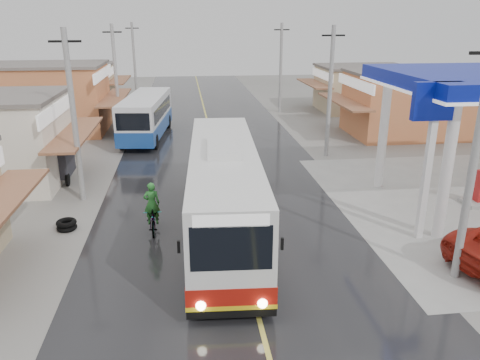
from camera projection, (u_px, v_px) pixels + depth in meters
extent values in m
plane|color=slate|center=(251.00, 290.00, 15.16)|extent=(120.00, 120.00, 0.00)
cube|color=black|center=(217.00, 159.00, 29.23)|extent=(12.00, 90.00, 0.02)
cube|color=#D8CC4C|center=(217.00, 159.00, 29.23)|extent=(0.15, 90.00, 0.01)
cylinder|color=white|center=(383.00, 135.00, 23.61)|extent=(0.44, 0.44, 5.50)
cylinder|color=white|center=(446.00, 172.00, 17.98)|extent=(0.44, 0.44, 5.50)
cube|color=white|center=(428.00, 167.00, 17.81)|extent=(0.25, 0.25, 6.00)
cube|color=#0A1891|center=(437.00, 101.00, 16.99)|extent=(1.80, 0.30, 1.40)
cube|color=silver|center=(224.00, 187.00, 18.40)|extent=(3.19, 12.31, 3.00)
cube|color=black|center=(224.00, 224.00, 18.92)|extent=(3.21, 12.33, 0.30)
cube|color=#9E150D|center=(224.00, 212.00, 18.76)|extent=(3.24, 12.35, 0.56)
cube|color=yellow|center=(224.00, 220.00, 18.87)|extent=(3.25, 12.36, 0.14)
cube|color=black|center=(223.00, 175.00, 18.77)|extent=(3.10, 9.78, 1.02)
cube|color=black|center=(231.00, 248.00, 12.56)|extent=(2.24, 0.24, 1.32)
cube|color=black|center=(220.00, 139.00, 23.96)|extent=(2.24, 0.24, 1.12)
cube|color=white|center=(231.00, 220.00, 12.29)|extent=(2.04, 0.23, 0.36)
cube|color=silver|center=(223.00, 146.00, 17.86)|extent=(1.38, 3.11, 0.30)
cylinder|color=black|center=(194.00, 278.00, 14.80)|extent=(0.42, 1.14, 1.12)
cylinder|color=black|center=(264.00, 275.00, 14.94)|extent=(0.42, 1.14, 1.12)
cylinder|color=black|center=(198.00, 189.00, 22.46)|extent=(0.42, 1.14, 1.12)
cylinder|color=black|center=(245.00, 188.00, 22.60)|extent=(0.42, 1.14, 1.12)
sphere|color=#FFF2CC|center=(201.00, 306.00, 13.00)|extent=(0.30, 0.30, 0.28)
sphere|color=#FFF2CC|center=(262.00, 303.00, 13.11)|extent=(0.30, 0.30, 0.28)
cube|color=black|center=(179.00, 247.00, 12.72)|extent=(0.08, 0.08, 0.36)
cube|color=black|center=(282.00, 244.00, 12.90)|extent=(0.08, 0.08, 0.36)
cube|color=silver|center=(146.00, 114.00, 33.93)|extent=(3.43, 9.41, 2.56)
cube|color=#1C499E|center=(147.00, 125.00, 34.21)|extent=(3.47, 9.45, 1.02)
cube|color=black|center=(146.00, 109.00, 33.81)|extent=(3.30, 7.89, 0.92)
cube|color=black|center=(133.00, 122.00, 29.51)|extent=(2.15, 0.35, 1.12)
cylinder|color=black|center=(122.00, 142.00, 31.24)|extent=(0.41, 1.05, 1.02)
cylinder|color=black|center=(155.00, 142.00, 31.26)|extent=(0.41, 1.05, 1.02)
cylinder|color=black|center=(141.00, 122.00, 37.42)|extent=(0.41, 1.05, 1.02)
cylinder|color=black|center=(168.00, 122.00, 37.45)|extent=(0.41, 1.05, 1.02)
imported|color=black|center=(153.00, 219.00, 19.27)|extent=(0.81, 2.06, 1.07)
imported|color=#26722B|center=(152.00, 203.00, 18.80)|extent=(0.67, 0.46, 1.78)
cube|color=#26262D|center=(57.00, 162.00, 25.13)|extent=(1.49, 2.25, 1.44)
cube|color=brown|center=(55.00, 148.00, 24.88)|extent=(1.55, 2.31, 0.11)
cylinder|color=black|center=(40.00, 180.00, 24.54)|extent=(0.21, 0.67, 0.67)
cylinder|color=black|center=(47.00, 171.00, 25.99)|extent=(0.21, 0.67, 0.67)
cylinder|color=black|center=(68.00, 180.00, 24.52)|extent=(0.15, 0.67, 0.67)
torus|color=black|center=(67.00, 227.00, 19.49)|extent=(0.83, 0.83, 0.21)
torus|color=black|center=(66.00, 223.00, 19.42)|extent=(0.83, 0.83, 0.21)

